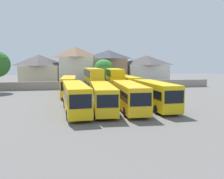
% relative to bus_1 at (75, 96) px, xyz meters
% --- Properties ---
extents(ground, '(140.00, 140.00, 0.00)m').
position_rel_bus_1_xyz_m(ground, '(5.12, 18.12, -1.99)').
color(ground, '#605E5B').
extents(depot_boundary_wall, '(56.00, 0.50, 1.80)m').
position_rel_bus_1_xyz_m(depot_boundary_wall, '(5.12, 24.75, -1.09)').
color(depot_boundary_wall, gray).
rests_on(depot_boundary_wall, ground).
extents(bus_1, '(3.13, 12.09, 3.48)m').
position_rel_bus_1_xyz_m(bus_1, '(0.00, 0.00, 0.00)').
color(bus_1, yellow).
rests_on(bus_1, ground).
extents(bus_2, '(3.12, 11.55, 3.30)m').
position_rel_bus_1_xyz_m(bus_2, '(3.37, 0.11, -0.10)').
color(bus_2, yellow).
rests_on(bus_2, ground).
extents(bus_3, '(3.04, 11.46, 3.43)m').
position_rel_bus_1_xyz_m(bus_3, '(6.72, -0.08, -0.02)').
color(bus_3, yellow).
rests_on(bus_3, ground).
extents(bus_4, '(2.93, 10.76, 3.50)m').
position_rel_bus_1_xyz_m(bus_4, '(10.37, 0.42, 0.01)').
color(bus_4, yellow).
rests_on(bus_4, ground).
extents(bus_5, '(2.88, 10.94, 3.41)m').
position_rel_bus_1_xyz_m(bus_5, '(-0.69, 14.75, -0.04)').
color(bus_5, yellow).
rests_on(bus_5, ground).
extents(bus_6, '(2.77, 10.83, 4.95)m').
position_rel_bus_1_xyz_m(bus_6, '(3.76, 14.58, 0.80)').
color(bus_6, yellow).
rests_on(bus_6, ground).
extents(bus_7, '(3.30, 10.48, 4.83)m').
position_rel_bus_1_xyz_m(bus_7, '(7.84, 14.97, 0.73)').
color(bus_7, yellow).
rests_on(bus_7, ground).
extents(bus_8, '(2.68, 10.88, 3.44)m').
position_rel_bus_1_xyz_m(bus_8, '(10.29, 14.61, -0.02)').
color(bus_8, yellow).
rests_on(bus_8, ground).
extents(house_terrace_left, '(9.55, 7.66, 7.92)m').
position_rel_bus_1_xyz_m(house_terrace_left, '(-7.72, 32.65, 2.06)').
color(house_terrace_left, beige).
rests_on(house_terrace_left, ground).
extents(house_terrace_centre, '(8.60, 7.03, 9.88)m').
position_rel_bus_1_xyz_m(house_terrace_centre, '(1.22, 31.96, 3.05)').
color(house_terrace_centre, silver).
rests_on(house_terrace_centre, ground).
extents(house_terrace_right, '(9.09, 6.41, 9.16)m').
position_rel_bus_1_xyz_m(house_terrace_right, '(9.55, 31.95, 2.67)').
color(house_terrace_right, '#9E7A60').
rests_on(house_terrace_right, ground).
extents(house_terrace_far_right, '(11.03, 7.05, 7.83)m').
position_rel_bus_1_xyz_m(house_terrace_far_right, '(19.88, 31.98, 2.01)').
color(house_terrace_far_right, silver).
rests_on(house_terrace_far_right, ground).
extents(tree_behind_wall, '(4.89, 4.89, 6.75)m').
position_rel_bus_1_xyz_m(tree_behind_wall, '(7.63, 27.25, 2.31)').
color(tree_behind_wall, brown).
rests_on(tree_behind_wall, ground).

